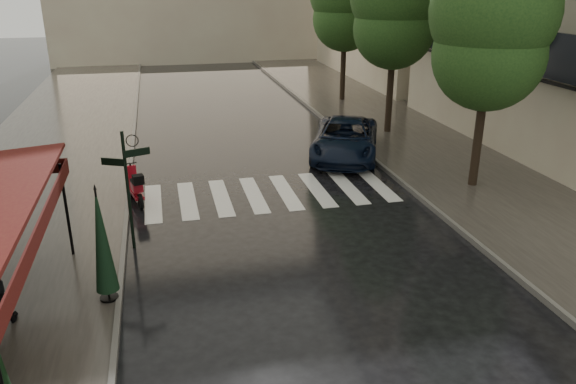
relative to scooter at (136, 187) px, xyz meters
name	(u,v)px	position (x,y,z in m)	size (l,w,h in m)	color
ground	(189,304)	(1.18, -6.17, -0.51)	(120.00, 120.00, 0.00)	black
sidewalk_near	(52,154)	(-3.32, 5.83, -0.45)	(6.00, 60.00, 0.12)	#38332D
sidewalk_far	(403,131)	(11.43, 5.83, -0.45)	(5.50, 60.00, 0.12)	#38332D
curb_near	(133,148)	(-0.27, 5.83, -0.44)	(0.12, 60.00, 0.16)	#595651
curb_far	(343,135)	(8.63, 5.83, -0.44)	(0.12, 60.00, 0.16)	#595651
crosswalk	(270,193)	(4.16, -0.17, -0.51)	(7.85, 3.20, 0.01)	silver
signpost	(127,181)	(-0.01, -3.17, 1.32)	(1.17, 0.29, 3.10)	black
tree_near	(493,20)	(10.78, -1.17, 4.81)	(3.80, 3.80, 7.99)	black
tree_mid	(396,1)	(10.68, 5.83, 5.08)	(3.80, 3.80, 8.34)	black
scooter	(136,187)	(0.00, 0.00, 0.00)	(0.67, 1.66, 1.11)	black
parked_car	(345,139)	(7.76, 3.05, 0.20)	(2.37, 5.14, 1.43)	black
parasol_back	(102,241)	(-0.47, -5.77, 0.98)	(0.48, 0.48, 2.55)	black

